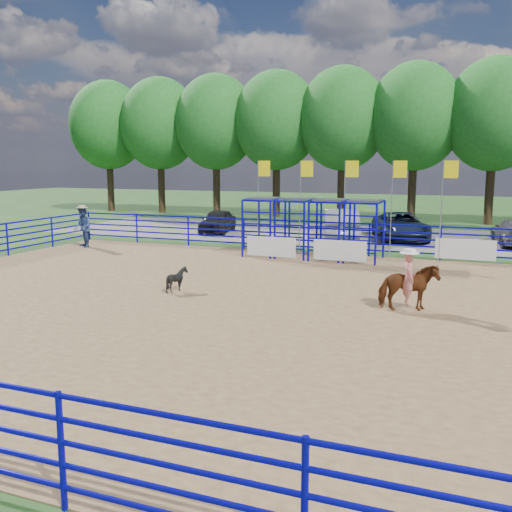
% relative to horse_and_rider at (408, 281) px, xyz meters
% --- Properties ---
extents(ground, '(120.00, 120.00, 0.00)m').
position_rel_horse_and_rider_xyz_m(ground, '(-2.73, -0.99, -0.87)').
color(ground, '#2E5221').
rests_on(ground, ground).
extents(arena_dirt, '(30.00, 20.00, 0.02)m').
position_rel_horse_and_rider_xyz_m(arena_dirt, '(-2.73, -0.99, -0.86)').
color(arena_dirt, olive).
rests_on(arena_dirt, ground).
extents(gravel_strip, '(40.00, 10.00, 0.01)m').
position_rel_horse_and_rider_xyz_m(gravel_strip, '(-2.73, 16.01, -0.87)').
color(gravel_strip, slate).
rests_on(gravel_strip, ground).
extents(horse_and_rider, '(1.74, 1.24, 2.48)m').
position_rel_horse_and_rider_xyz_m(horse_and_rider, '(0.00, 0.00, 0.00)').
color(horse_and_rider, '#622F13').
rests_on(horse_and_rider, arena_dirt).
extents(calf, '(0.95, 0.92, 0.80)m').
position_rel_horse_and_rider_xyz_m(calf, '(-7.19, -0.24, -0.45)').
color(calf, black).
rests_on(calf, arena_dirt).
extents(spectator_cowboy, '(1.22, 1.18, 2.03)m').
position_rel_horse_and_rider_xyz_m(spectator_cowboy, '(-16.21, 6.58, 0.16)').
color(spectator_cowboy, navy).
rests_on(spectator_cowboy, arena_dirt).
extents(car_a, '(2.26, 4.17, 1.34)m').
position_rel_horse_and_rider_xyz_m(car_a, '(-12.70, 14.49, -0.19)').
color(car_a, black).
rests_on(car_a, gravel_strip).
extents(car_b, '(3.01, 5.31, 1.66)m').
position_rel_horse_and_rider_xyz_m(car_b, '(-5.21, 14.23, -0.03)').
color(car_b, gray).
rests_on(car_b, gravel_strip).
extents(car_c, '(3.96, 5.77, 1.47)m').
position_rel_horse_and_rider_xyz_m(car_c, '(-2.17, 15.14, -0.13)').
color(car_c, black).
rests_on(car_c, gravel_strip).
extents(perimeter_fence, '(30.10, 20.10, 1.50)m').
position_rel_horse_and_rider_xyz_m(perimeter_fence, '(-2.73, -0.99, -0.12)').
color(perimeter_fence, '#0C08BD').
rests_on(perimeter_fence, ground).
extents(chute_assembly, '(19.32, 2.41, 4.20)m').
position_rel_horse_and_rider_xyz_m(chute_assembly, '(-4.63, 7.84, 0.39)').
color(chute_assembly, '#0C08BD').
rests_on(chute_assembly, ground).
extents(treeline, '(56.40, 6.40, 11.24)m').
position_rel_horse_and_rider_xyz_m(treeline, '(-2.73, 25.01, 6.66)').
color(treeline, '#3F2B19').
rests_on(treeline, ground).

